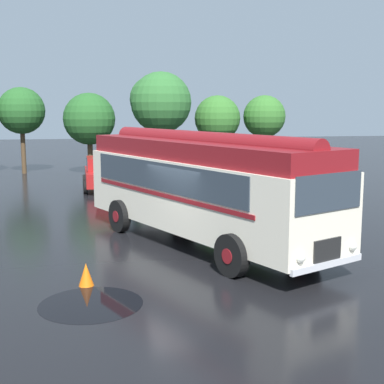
{
  "coord_description": "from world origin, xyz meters",
  "views": [
    {
      "loc": [
        -2.66,
        -14.99,
        4.18
      ],
      "look_at": [
        0.45,
        2.39,
        1.4
      ],
      "focal_mm": 50.0,
      "sensor_mm": 36.0,
      "label": 1
    }
  ],
  "objects": [
    {
      "name": "ground_plane",
      "position": [
        0.0,
        0.0,
        0.0
      ],
      "size": [
        120.0,
        120.0,
        0.0
      ],
      "primitive_type": "plane",
      "color": "black"
    },
    {
      "name": "vintage_bus",
      "position": [
        0.46,
        0.88,
        1.89
      ],
      "size": [
        6.49,
        10.18,
        3.49
      ],
      "color": "silver",
      "rests_on": "ground"
    },
    {
      "name": "car_near_left",
      "position": [
        -2.4,
        12.89,
        0.85
      ],
      "size": [
        2.08,
        4.26,
        1.66
      ],
      "color": "maroon",
      "rests_on": "ground"
    },
    {
      "name": "car_mid_left",
      "position": [
        0.04,
        12.69,
        0.85
      ],
      "size": [
        2.26,
        4.34,
        1.66
      ],
      "color": "#B7BABF",
      "rests_on": "ground"
    },
    {
      "name": "car_mid_right",
      "position": [
        2.71,
        12.78,
        0.85
      ],
      "size": [
        2.36,
        4.38,
        1.66
      ],
      "color": "#4C5156",
      "rests_on": "ground"
    },
    {
      "name": "tree_left_of_centre",
      "position": [
        -7.3,
        20.68,
        3.96
      ],
      "size": [
        2.96,
        2.96,
        5.5
      ],
      "color": "#4C3823",
      "rests_on": "ground"
    },
    {
      "name": "tree_centre",
      "position": [
        -2.95,
        19.38,
        3.51
      ],
      "size": [
        3.24,
        3.24,
        5.12
      ],
      "color": "#4C3823",
      "rests_on": "ground"
    },
    {
      "name": "tree_right_of_centre",
      "position": [
        1.37,
        19.83,
        4.6
      ],
      "size": [
        3.96,
        3.93,
        6.5
      ],
      "color": "#4C3823",
      "rests_on": "ground"
    },
    {
      "name": "tree_far_right",
      "position": [
        5.58,
        21.05,
        3.42
      ],
      "size": [
        3.13,
        3.13,
        5.04
      ],
      "color": "#4C3823",
      "rests_on": "ground"
    },
    {
      "name": "tree_extra_right",
      "position": [
        8.91,
        20.7,
        3.59
      ],
      "size": [
        2.91,
        2.91,
        5.05
      ],
      "color": "#4C3823",
      "rests_on": "ground"
    },
    {
      "name": "traffic_cone",
      "position": [
        -2.98,
        -2.52,
        0.28
      ],
      "size": [
        0.36,
        0.36,
        0.55
      ],
      "primitive_type": "cone",
      "color": "orange",
      "rests_on": "ground"
    },
    {
      "name": "puddle_patch",
      "position": [
        -2.87,
        -3.78,
        0.0
      ],
      "size": [
        2.25,
        2.25,
        0.01
      ],
      "primitive_type": "cylinder",
      "color": "black",
      "rests_on": "ground"
    }
  ]
}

